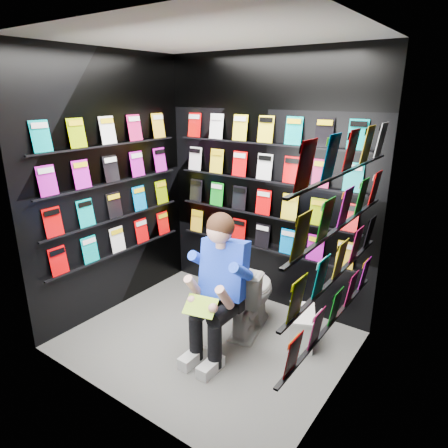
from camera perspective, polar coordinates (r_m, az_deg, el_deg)
The scene contains 14 objects.
floor at distance 3.89m, azimuth -2.36°, elevation -16.23°, with size 2.40×2.40×0.00m, color #5F605D.
ceiling at distance 3.23m, azimuth -3.03°, elevation 25.34°, with size 2.40×2.40×0.00m, color white.
wall_back at distance 4.14m, azimuth 5.94°, elevation 5.60°, with size 2.40×0.04×2.60m, color black.
wall_front at distance 2.65m, azimuth -16.07°, elevation -2.36°, with size 2.40×0.04×2.60m, color black.
wall_left at distance 4.16m, azimuth -15.86°, elevation 5.05°, with size 0.04×2.00×2.60m, color black.
wall_right at distance 2.79m, azimuth 17.20°, elevation -1.48°, with size 0.04×2.00×2.60m, color black.
comics_back at distance 4.11m, azimuth 5.73°, elevation 5.59°, with size 2.10×0.06×1.37m, color red, non-canonical shape.
comics_left at distance 4.13m, azimuth -15.61°, elevation 5.07°, with size 0.06×1.70×1.37m, color red, non-canonical shape.
comics_right at distance 2.79m, azimuth 16.63°, elevation -1.26°, with size 0.06×1.70×1.37m, color red, non-canonical shape.
toilet at distance 3.88m, azimuth 3.54°, elevation -9.97°, with size 0.42×0.75×0.73m, color white.
longbox at distance 3.85m, azimuth 10.95°, elevation -14.46°, with size 0.21×0.38×0.29m, color white.
longbox_lid at distance 3.76m, azimuth 11.09°, elevation -12.44°, with size 0.23×0.40×0.03m, color white.
reader at distance 3.42m, azimuth 0.26°, elevation -6.55°, with size 0.52×0.75×1.39m, color #0424C2, non-canonical shape.
held_comic at distance 3.26m, azimuth -3.38°, elevation -11.65°, with size 0.26×0.01×0.18m, color green.
Camera 1 is at (1.98, -2.52, 2.21)m, focal length 32.00 mm.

